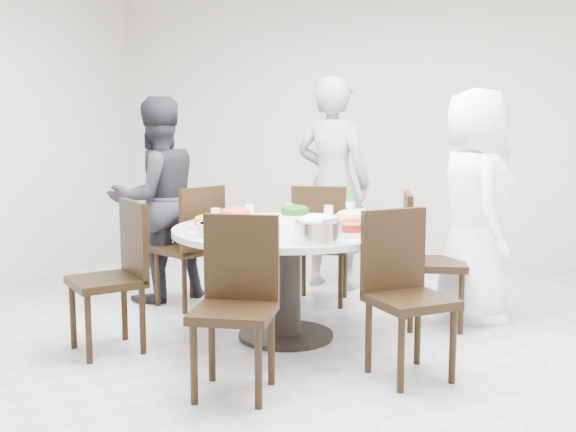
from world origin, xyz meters
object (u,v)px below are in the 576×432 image
(diner_left, at_px, (156,200))
(rice_bowl, at_px, (318,231))
(chair_n, at_px, (322,244))
(chair_se, at_px, (411,296))
(diner_middle, at_px, (333,183))
(chair_ne, at_px, (434,261))
(chair_s, at_px, (233,308))
(soup_bowl, at_px, (217,229))
(chair_nw, at_px, (188,246))
(chair_sw, at_px, (106,278))
(beverage_bottle, at_px, (351,203))
(diner_right, at_px, (474,206))
(dining_table, at_px, (286,283))

(diner_left, height_order, rice_bowl, diner_left)
(chair_n, height_order, chair_se, same)
(diner_middle, bearing_deg, diner_left, 44.51)
(chair_ne, height_order, diner_left, diner_left)
(chair_n, bearing_deg, diner_middle, -92.69)
(chair_ne, distance_m, diner_left, 2.25)
(chair_s, relative_size, soup_bowl, 3.73)
(chair_nw, height_order, chair_sw, same)
(chair_se, bearing_deg, rice_bowl, 132.15)
(chair_ne, height_order, chair_s, same)
(chair_s, height_order, rice_bowl, chair_s)
(chair_sw, xyz_separation_m, beverage_bottle, (1.33, 1.12, 0.39))
(chair_n, bearing_deg, chair_sw, 50.57)
(chair_s, distance_m, chair_se, 1.01)
(chair_n, relative_size, beverage_bottle, 4.12)
(chair_ne, xyz_separation_m, diner_right, (0.25, 0.28, 0.36))
(diner_right, bearing_deg, chair_se, 150.17)
(dining_table, relative_size, diner_left, 0.92)
(diner_left, bearing_deg, soup_bowl, 77.62)
(chair_n, distance_m, rice_bowl, 1.50)
(chair_se, bearing_deg, diner_left, 110.10)
(diner_middle, relative_size, soup_bowl, 7.12)
(soup_bowl, bearing_deg, beverage_bottle, 55.61)
(chair_n, xyz_separation_m, diner_left, (-1.30, -0.27, 0.34))
(soup_bowl, bearing_deg, chair_nw, 123.26)
(chair_s, bearing_deg, beverage_bottle, 72.22)
(chair_se, bearing_deg, diner_middle, 73.58)
(diner_middle, bearing_deg, soup_bowl, 93.12)
(chair_ne, height_order, rice_bowl, chair_ne)
(beverage_bottle, bearing_deg, diner_left, 174.15)
(diner_right, relative_size, rice_bowl, 5.98)
(chair_se, xyz_separation_m, soup_bowl, (-1.21, 0.11, 0.31))
(chair_n, relative_size, chair_se, 1.00)
(chair_ne, relative_size, chair_se, 1.00)
(diner_middle, bearing_deg, chair_sw, 76.76)
(chair_se, bearing_deg, diner_right, 37.16)
(chair_s, height_order, diner_middle, diner_middle)
(chair_ne, bearing_deg, diner_right, -52.66)
(chair_nw, bearing_deg, rice_bowl, 79.34)
(diner_left, distance_m, rice_bowl, 1.98)
(rice_bowl, bearing_deg, chair_ne, 58.87)
(dining_table, xyz_separation_m, diner_middle, (-0.02, 1.50, 0.53))
(chair_s, bearing_deg, diner_left, 120.45)
(chair_ne, bearing_deg, chair_s, 139.10)
(chair_n, relative_size, soup_bowl, 3.73)
(beverage_bottle, bearing_deg, dining_table, -121.68)
(chair_s, bearing_deg, rice_bowl, 54.92)
(chair_sw, relative_size, soup_bowl, 3.73)
(chair_ne, xyz_separation_m, diner_middle, (-0.95, 0.97, 0.43))
(chair_ne, bearing_deg, chair_sw, 109.47)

